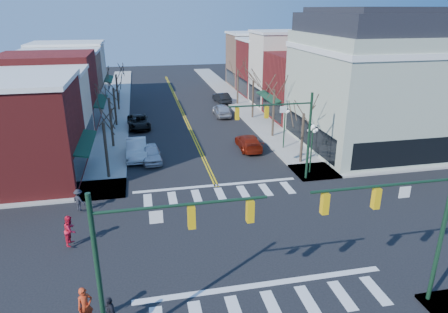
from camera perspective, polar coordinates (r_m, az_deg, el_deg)
ground at (r=25.00m, az=2.32°, el=-11.42°), size 160.00×160.00×0.00m
sidewalk_left at (r=42.76m, az=-15.90°, el=1.76°), size 3.50×70.00×0.15m
sidewalk_right at (r=44.90m, az=6.94°, el=3.29°), size 3.50×70.00×0.15m
bldg_left_brick_a at (r=35.08m, az=-28.28°, el=2.76°), size 10.00×8.50×8.00m
bldg_left_stucco_a at (r=42.38m, az=-25.57°, el=5.55°), size 10.00×7.00×7.50m
bldg_left_brick_b at (r=49.92m, az=-23.72°, el=8.41°), size 10.00×9.00×8.50m
bldg_left_tan at (r=57.96m, az=-22.18°, el=9.73°), size 10.00×7.50×7.80m
bldg_left_stucco_b at (r=65.49m, az=-21.14°, el=11.12°), size 10.00×8.00×8.20m
bldg_right_brick_a at (r=51.61m, az=12.29°, el=9.72°), size 10.00×8.50×8.00m
bldg_right_stucco at (r=58.52m, az=9.28°, el=12.13°), size 10.00×7.00×10.00m
bldg_right_brick_b at (r=65.61m, az=6.88°, el=12.46°), size 10.00×8.00×8.50m
bldg_right_tan at (r=73.13m, az=4.86°, el=13.54°), size 10.00×8.00×9.00m
victorian_corner at (r=41.83m, az=20.09°, el=10.23°), size 12.25×14.25×13.30m
traffic_mast_near_left at (r=15.65m, az=-10.96°, el=-12.80°), size 6.60×0.28×7.20m
traffic_mast_near_right at (r=19.08m, az=24.89°, el=-8.04°), size 6.60×0.28×7.20m
traffic_mast_far_right at (r=31.18m, az=9.04°, el=4.39°), size 6.60×0.28×7.20m
lamppost_corner at (r=33.66m, az=12.46°, el=2.25°), size 0.36×0.36×4.33m
lamppost_midblock at (r=39.40m, az=8.66°, el=5.15°), size 0.36×0.36×4.33m
tree_left_a at (r=33.49m, az=-16.48°, el=0.73°), size 0.24×0.24×4.76m
tree_left_b at (r=41.08m, az=-15.81°, el=4.60°), size 0.24×0.24×5.04m
tree_left_c at (r=48.89m, az=-15.30°, el=6.81°), size 0.24×0.24×4.55m
tree_left_d at (r=56.67m, az=-14.97°, el=8.82°), size 0.24×0.24×4.90m
tree_right_a at (r=36.10m, az=11.09°, el=2.50°), size 0.24×0.24×4.62m
tree_right_b at (r=43.20m, az=7.06°, el=6.07°), size 0.24×0.24×5.18m
tree_right_c at (r=50.66m, az=4.14°, el=8.10°), size 0.24×0.24×4.83m
tree_right_d at (r=58.23m, az=1.97°, el=9.83°), size 0.24×0.24×4.97m
car_left_near at (r=37.03m, az=-10.37°, el=0.43°), size 1.96×4.39×1.47m
car_left_mid at (r=38.13m, az=-12.38°, el=1.07°), size 1.83×5.22×1.72m
car_left_far at (r=47.80m, az=-12.10°, el=4.86°), size 2.79×5.40×1.45m
car_right_near at (r=39.65m, az=3.54°, el=2.06°), size 2.18×5.03×1.44m
car_right_mid at (r=51.97m, az=-0.32°, el=6.66°), size 1.97×4.80×1.63m
car_right_far at (r=59.70m, az=-0.32°, el=8.40°), size 2.20×4.71×1.49m
pedestrian_red_a at (r=19.40m, az=-19.21°, el=-19.57°), size 0.81×0.71×1.85m
pedestrian_red_b at (r=25.24m, az=-21.11°, el=-9.78°), size 0.86×1.02×1.85m
pedestrian_dark_a at (r=18.97m, az=-15.93°, el=-20.69°), size 0.76×1.02×1.61m
pedestrian_dark_b at (r=29.07m, az=-20.03°, el=-5.85°), size 1.13×1.11×1.56m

